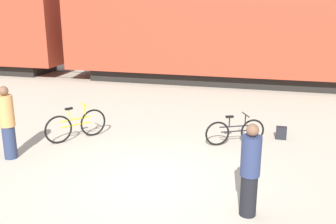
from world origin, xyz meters
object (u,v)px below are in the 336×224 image
object	(u,v)px
freight_train	(217,19)
bicycle_yellow	(76,125)
person_in_tan	(7,123)
backpack	(281,133)
bicycle_black	(235,132)
person_in_navy	(250,171)

from	to	relation	value
freight_train	bicycle_yellow	size ratio (longest dim) A/B	29.91
person_in_tan	backpack	bearing A→B (deg)	24.63
bicycle_black	backpack	world-z (taller)	bicycle_black
person_in_tan	bicycle_black	bearing A→B (deg)	23.16
freight_train	person_in_navy	distance (m)	11.72
backpack	bicycle_black	bearing A→B (deg)	-148.64
person_in_navy	backpack	size ratio (longest dim) A/B	5.01
freight_train	bicycle_yellow	xyz separation A→B (m)	(-2.63, -8.54, -2.44)
person_in_navy	bicycle_yellow	bearing A→B (deg)	24.07
freight_train	bicycle_black	world-z (taller)	freight_train
freight_train	bicycle_yellow	world-z (taller)	freight_train
freight_train	person_in_tan	bearing A→B (deg)	-109.37
freight_train	person_in_navy	bearing A→B (deg)	-79.34
bicycle_black	person_in_navy	world-z (taller)	person_in_navy
freight_train	backpack	xyz separation A→B (m)	(2.79, -7.11, -2.67)
bicycle_yellow	person_in_navy	world-z (taller)	person_in_navy
bicycle_black	backpack	bearing A→B (deg)	31.36
person_in_tan	backpack	size ratio (longest dim) A/B	5.23
backpack	person_in_tan	bearing A→B (deg)	-154.59
backpack	bicycle_yellow	bearing A→B (deg)	-165.24
person_in_tan	person_in_navy	xyz separation A→B (m)	(5.70, -1.22, -0.04)
bicycle_yellow	person_in_tan	distance (m)	1.91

